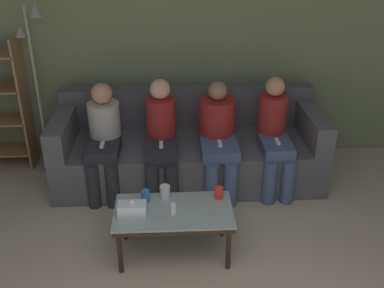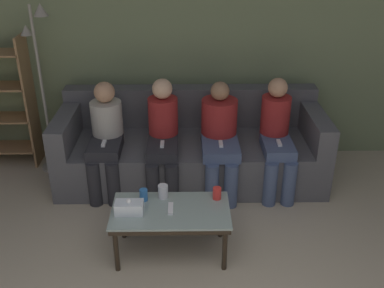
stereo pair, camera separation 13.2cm
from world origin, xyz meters
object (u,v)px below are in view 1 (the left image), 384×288
Objects in this scene: coffee_table at (174,215)px; seated_person_right_end at (274,133)px; seated_person_left_end at (104,137)px; couch at (189,148)px; seated_person_mid_right at (218,133)px; seated_person_mid_left at (161,135)px; cup_near_left at (165,192)px; game_remote at (173,209)px; standing_lamp at (37,75)px; cup_near_right at (219,193)px; cup_far_center at (146,196)px; tissue_box at (132,209)px.

seated_person_right_end is at bearing 45.21° from coffee_table.
couch is at bearing 15.48° from seated_person_left_end.
seated_person_mid_right is 0.56m from seated_person_right_end.
seated_person_mid_left is (-0.10, 1.02, 0.22)m from coffee_table.
cup_near_left is 0.11× the size of seated_person_left_end.
couch reaches higher than game_remote.
standing_lamp is at bearing 147.77° from seated_person_left_end.
cup_near_right is at bearing -37.40° from standing_lamp.
cup_near_right is 1.01× the size of cup_far_center.
seated_person_left_end is at bearing 179.58° from seated_person_right_end.
standing_lamp is at bearing 132.39° from game_remote.
coffee_table is at bearing -113.80° from seated_person_mid_right.
seated_person_mid_left is 0.56m from seated_person_mid_right.
cup_near_left is (-0.24, -1.09, 0.16)m from couch.
cup_near_right is 1.08m from seated_person_right_end.
cup_near_right is at bearing -79.93° from couch.
cup_far_center is (-0.16, -0.04, -0.01)m from cup_near_left.
tissue_box is 1.71m from seated_person_right_end.
seated_person_mid_left reaches higher than tissue_box.
standing_lamp reaches higher than couch.
seated_person_mid_right reaches higher than coffee_table.
seated_person_left_end is (-0.84, -0.23, 0.27)m from couch.
standing_lamp reaches higher than game_remote.
cup_far_center is 0.09× the size of seated_person_left_end.
seated_person_left_end is at bearing 115.97° from cup_far_center.
tissue_box is at bearing -139.27° from cup_near_left.
seated_person_left_end is (-0.59, 0.86, 0.11)m from cup_near_left.
seated_person_mid_right is at bearing -39.57° from couch.
seated_person_mid_left is at bearing 82.15° from cup_far_center.
seated_person_mid_left is at bearing -19.64° from standing_lamp.
coffee_table is 0.21m from cup_near_left.
cup_near_left is at bearing 13.18° from cup_far_center.
seated_person_mid_left reaches higher than couch.
seated_person_mid_right reaches higher than game_remote.
cup_near_left is 0.33m from tissue_box.
couch is 1.52× the size of standing_lamp.
cup_far_center is 0.26m from game_remote.
couch reaches higher than tissue_box.
seated_person_mid_right reaches higher than tissue_box.
seated_person_left_end reaches higher than cup_near_right.
cup_near_right and cup_far_center have the same top height.
cup_near_left is 1.15× the size of cup_far_center.
coffee_table is 2.10m from standing_lamp.
standing_lamp reaches higher than cup_far_center.
seated_person_right_end is at bearing 0.15° from seated_person_mid_left.
seated_person_left_end is at bearing 107.53° from tissue_box.
seated_person_right_end is at bearing -1.38° from seated_person_mid_right.
seated_person_right_end is (1.24, 0.88, 0.12)m from cup_far_center.
tissue_box is 1.47× the size of game_remote.
couch is 0.45m from seated_person_mid_right.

